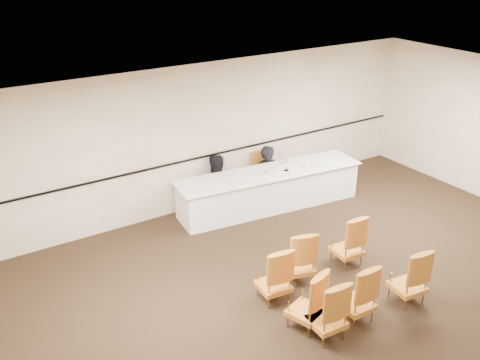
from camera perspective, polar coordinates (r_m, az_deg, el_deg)
name	(u,v)px	position (r m, az deg, el deg)	size (l,w,h in m)	color
floor	(342,297)	(8.76, 10.84, -12.14)	(10.00, 10.00, 0.00)	black
ceiling	(360,114)	(7.41, 12.65, 6.92)	(10.00, 10.00, 0.00)	white
wall_back	(213,135)	(10.91, -2.89, 4.79)	(10.00, 0.04, 3.00)	#C3B299
wall_rail	(214,154)	(11.02, -2.75, 2.77)	(9.80, 0.04, 0.03)	black
panel_table	(269,189)	(11.10, 3.16, -1.01)	(3.98, 0.91, 0.80)	white
panelist_main	(265,182)	(11.71, 2.71, -0.20)	(0.61, 0.40, 1.68)	black
panelist_main_chair	(265,174)	(11.63, 2.73, 0.63)	(0.50, 0.50, 0.95)	orange
panelist_second	(215,191)	(11.22, -2.67, -1.21)	(0.79, 0.62, 1.62)	black
panelist_second_chair	(215,184)	(11.15, -2.69, -0.45)	(0.50, 0.50, 0.95)	orange
papers	(291,168)	(11.17, 5.43, 1.33)	(0.30, 0.22, 0.00)	white
microphone	(287,165)	(10.96, 4.99, 1.63)	(0.10, 0.19, 0.27)	black
water_bottle	(267,169)	(10.80, 2.87, 1.18)	(0.07, 0.07, 0.21)	teal
drinking_glass	(277,170)	(10.92, 3.92, 1.09)	(0.06, 0.06, 0.10)	white
coffee_cup	(307,166)	(11.16, 7.13, 1.53)	(0.08, 0.08, 0.12)	white
aud_chair_front_left	(274,274)	(8.30, 3.63, -9.93)	(0.50, 0.50, 0.95)	orange
aud_chair_front_mid	(299,256)	(8.76, 6.31, -8.03)	(0.50, 0.50, 0.95)	orange
aud_chair_front_right	(348,239)	(9.33, 11.43, -6.21)	(0.50, 0.50, 0.95)	orange
aud_chair_back_left	(327,309)	(7.69, 9.29, -13.38)	(0.50, 0.50, 0.95)	orange
aud_chair_back_mid	(357,292)	(8.09, 12.34, -11.56)	(0.50, 0.50, 0.95)	orange
aud_chair_back_right	(409,274)	(8.66, 17.58, -9.59)	(0.50, 0.50, 0.95)	orange
aud_chair_extra	(306,299)	(7.83, 7.09, -12.47)	(0.50, 0.50, 0.95)	orange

